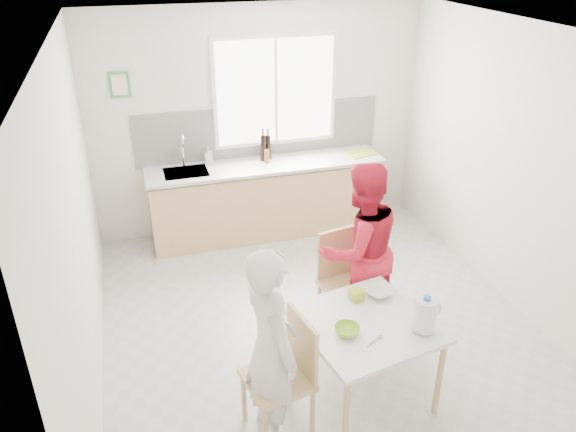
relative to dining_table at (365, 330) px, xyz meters
name	(u,v)px	position (x,y,z in m)	size (l,w,h in m)	color
ground	(318,324)	(-0.02, 0.97, -0.66)	(4.50, 4.50, 0.00)	#B7B7B2
room_shell	(323,165)	(-0.02, 0.97, 0.99)	(4.50, 4.50, 4.50)	silver
window	(275,91)	(0.18, 3.20, 1.04)	(1.50, 0.06, 1.30)	white
backsplash	(260,131)	(-0.02, 3.21, 0.57)	(3.00, 0.02, 0.65)	white
picture_frame	(119,85)	(-1.57, 3.21, 1.24)	(0.22, 0.03, 0.28)	#419044
kitchen_counter	(266,201)	(-0.02, 2.92, -0.24)	(2.84, 0.64, 1.37)	#D6B373
dining_table	(365,330)	(0.00, 0.00, 0.00)	(1.11, 1.11, 0.73)	white
chair_left	(286,371)	(-0.67, -0.12, -0.12)	(0.52, 0.52, 0.97)	#D6B373
chair_far	(345,278)	(0.19, 0.88, -0.11)	(0.54, 0.54, 0.99)	#D6B373
person_white	(271,348)	(-0.78, -0.15, 0.13)	(0.58, 0.38, 1.59)	silver
person_red	(359,250)	(0.31, 0.86, 0.17)	(0.81, 0.63, 1.67)	red
bowl_green	(347,330)	(-0.19, -0.09, 0.11)	(0.19, 0.19, 0.06)	#96CF2F
bowl_white	(379,292)	(0.25, 0.30, 0.10)	(0.22, 0.22, 0.05)	white
milk_jug	(426,314)	(0.37, -0.22, 0.23)	(0.22, 0.16, 0.29)	white
green_box	(357,295)	(0.05, 0.29, 0.12)	(0.10, 0.10, 0.09)	#97B429
spoon	(374,341)	(-0.04, -0.23, 0.09)	(0.01, 0.01, 0.16)	#A5A5AA
cutting_board	(360,153)	(1.17, 2.90, 0.27)	(0.35, 0.25, 0.01)	#9ED731
wine_bottle_a	(263,148)	(-0.02, 3.03, 0.42)	(0.07, 0.07, 0.32)	black
wine_bottle_b	(268,147)	(0.05, 3.07, 0.41)	(0.07, 0.07, 0.30)	black
jar_amber	(267,156)	(0.00, 2.94, 0.34)	(0.06, 0.06, 0.16)	brown
soap_bottle	(208,155)	(-0.67, 3.12, 0.36)	(0.09, 0.09, 0.20)	#999999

